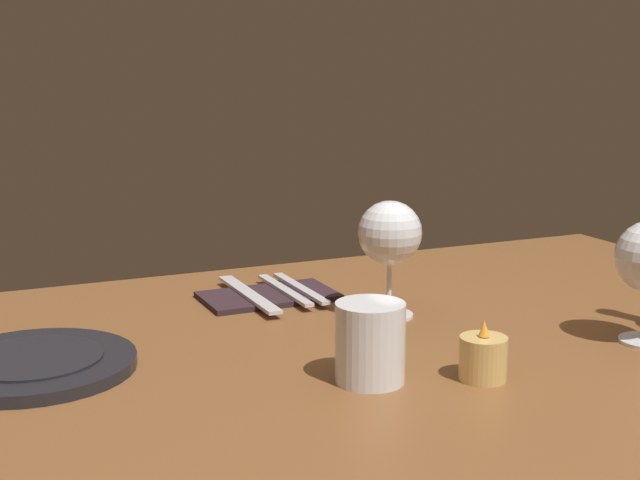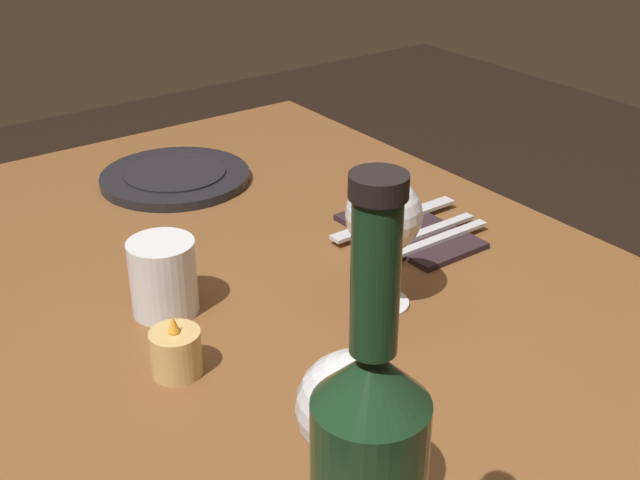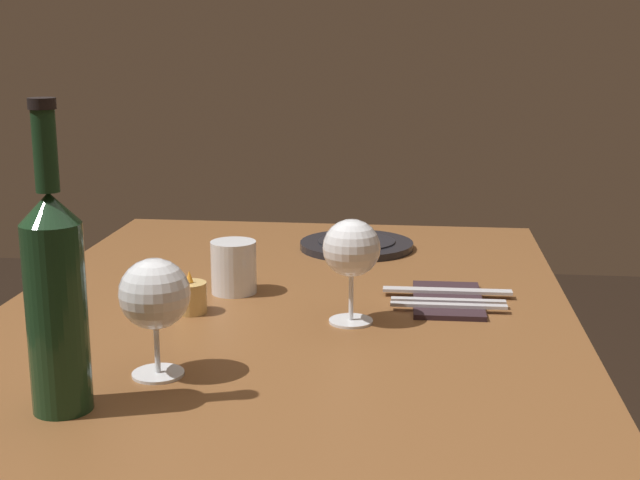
{
  "view_description": "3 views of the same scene",
  "coord_description": "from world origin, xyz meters",
  "px_view_note": "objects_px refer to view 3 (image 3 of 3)",
  "views": [
    {
      "loc": [
        0.51,
        0.9,
        1.09
      ],
      "look_at": [
        0.08,
        -0.07,
        0.86
      ],
      "focal_mm": 49.84,
      "sensor_mm": 36.0,
      "label": 1
    },
    {
      "loc": [
        -0.67,
        0.44,
        1.25
      ],
      "look_at": [
        -0.02,
        -0.04,
        0.83
      ],
      "focal_mm": 47.4,
      "sensor_mm": 36.0,
      "label": 2
    },
    {
      "loc": [
        -1.29,
        -0.2,
        1.16
      ],
      "look_at": [
        0.05,
        -0.05,
        0.84
      ],
      "focal_mm": 49.32,
      "sensor_mm": 36.0,
      "label": 3
    }
  ],
  "objects_px": {
    "wine_glass_right": "(155,296)",
    "wine_bottle": "(56,295)",
    "fork_inner": "(448,301)",
    "fork_outer": "(449,305)",
    "wine_glass_left": "(351,250)",
    "dinner_plate": "(357,245)",
    "table_knife": "(447,291)",
    "votive_candle": "(190,298)",
    "water_tumbler": "(234,270)",
    "folded_napkin": "(448,300)"
  },
  "relations": [
    {
      "from": "wine_glass_right",
      "to": "water_tumbler",
      "type": "xyz_separation_m",
      "value": [
        0.37,
        -0.02,
        -0.07
      ]
    },
    {
      "from": "wine_bottle",
      "to": "water_tumbler",
      "type": "height_order",
      "value": "wine_bottle"
    },
    {
      "from": "wine_glass_left",
      "to": "dinner_plate",
      "type": "relative_size",
      "value": 0.69
    },
    {
      "from": "wine_bottle",
      "to": "fork_outer",
      "type": "relative_size",
      "value": 1.97
    },
    {
      "from": "wine_bottle",
      "to": "fork_outer",
      "type": "height_order",
      "value": "wine_bottle"
    },
    {
      "from": "wine_bottle",
      "to": "fork_inner",
      "type": "bearing_deg",
      "value": -45.67
    },
    {
      "from": "wine_bottle",
      "to": "dinner_plate",
      "type": "relative_size",
      "value": 1.56
    },
    {
      "from": "dinner_plate",
      "to": "table_knife",
      "type": "relative_size",
      "value": 1.08
    },
    {
      "from": "fork_outer",
      "to": "dinner_plate",
      "type": "bearing_deg",
      "value": 23.55
    },
    {
      "from": "wine_glass_left",
      "to": "table_knife",
      "type": "relative_size",
      "value": 0.75
    },
    {
      "from": "water_tumbler",
      "to": "dinner_plate",
      "type": "distance_m",
      "value": 0.38
    },
    {
      "from": "fork_inner",
      "to": "table_knife",
      "type": "relative_size",
      "value": 0.86
    },
    {
      "from": "wine_glass_right",
      "to": "wine_bottle",
      "type": "height_order",
      "value": "wine_bottle"
    },
    {
      "from": "dinner_plate",
      "to": "fork_inner",
      "type": "relative_size",
      "value": 1.26
    },
    {
      "from": "wine_glass_left",
      "to": "wine_bottle",
      "type": "height_order",
      "value": "wine_bottle"
    },
    {
      "from": "water_tumbler",
      "to": "wine_bottle",
      "type": "bearing_deg",
      "value": 168.48
    },
    {
      "from": "folded_napkin",
      "to": "table_knife",
      "type": "relative_size",
      "value": 0.91
    },
    {
      "from": "fork_outer",
      "to": "folded_napkin",
      "type": "bearing_deg",
      "value": 0.0
    },
    {
      "from": "wine_glass_left",
      "to": "wine_bottle",
      "type": "relative_size",
      "value": 0.44
    },
    {
      "from": "wine_glass_left",
      "to": "fork_outer",
      "type": "height_order",
      "value": "wine_glass_left"
    },
    {
      "from": "wine_bottle",
      "to": "folded_napkin",
      "type": "distance_m",
      "value": 0.66
    },
    {
      "from": "fork_outer",
      "to": "fork_inner",
      "type": "bearing_deg",
      "value": 0.0
    },
    {
      "from": "votive_candle",
      "to": "fork_outer",
      "type": "xyz_separation_m",
      "value": [
        0.05,
        -0.4,
        -0.01
      ]
    },
    {
      "from": "fork_inner",
      "to": "wine_glass_left",
      "type": "bearing_deg",
      "value": 122.19
    },
    {
      "from": "wine_glass_left",
      "to": "fork_inner",
      "type": "bearing_deg",
      "value": -57.81
    },
    {
      "from": "fork_outer",
      "to": "table_knife",
      "type": "xyz_separation_m",
      "value": [
        0.08,
        0.0,
        0.0
      ]
    },
    {
      "from": "water_tumbler",
      "to": "votive_candle",
      "type": "height_order",
      "value": "water_tumbler"
    },
    {
      "from": "dinner_plate",
      "to": "fork_outer",
      "type": "xyz_separation_m",
      "value": [
        -0.39,
        -0.17,
        0.0
      ]
    },
    {
      "from": "wine_glass_left",
      "to": "dinner_plate",
      "type": "bearing_deg",
      "value": 3.11
    },
    {
      "from": "fork_outer",
      "to": "water_tumbler",
      "type": "bearing_deg",
      "value": 79.36
    },
    {
      "from": "table_knife",
      "to": "folded_napkin",
      "type": "bearing_deg",
      "value": 180.0
    },
    {
      "from": "wine_glass_right",
      "to": "wine_bottle",
      "type": "relative_size",
      "value": 0.43
    },
    {
      "from": "wine_glass_left",
      "to": "wine_bottle",
      "type": "xyz_separation_m",
      "value": [
        -0.35,
        0.3,
        0.03
      ]
    },
    {
      "from": "fork_inner",
      "to": "table_knife",
      "type": "height_order",
      "value": "same"
    },
    {
      "from": "fork_inner",
      "to": "fork_outer",
      "type": "height_order",
      "value": "same"
    },
    {
      "from": "folded_napkin",
      "to": "fork_outer",
      "type": "height_order",
      "value": "fork_outer"
    },
    {
      "from": "wine_glass_left",
      "to": "folded_napkin",
      "type": "height_order",
      "value": "wine_glass_left"
    },
    {
      "from": "dinner_plate",
      "to": "water_tumbler",
      "type": "bearing_deg",
      "value": 151.11
    },
    {
      "from": "water_tumbler",
      "to": "wine_glass_left",
      "type": "bearing_deg",
      "value": -122.96
    },
    {
      "from": "wine_glass_left",
      "to": "wine_bottle",
      "type": "bearing_deg",
      "value": 138.86
    },
    {
      "from": "table_knife",
      "to": "votive_candle",
      "type": "bearing_deg",
      "value": 107.85
    },
    {
      "from": "wine_glass_right",
      "to": "fork_inner",
      "type": "height_order",
      "value": "wine_glass_right"
    },
    {
      "from": "wine_bottle",
      "to": "folded_napkin",
      "type": "xyz_separation_m",
      "value": [
        0.47,
        -0.45,
        -0.13
      ]
    },
    {
      "from": "wine_glass_right",
      "to": "water_tumbler",
      "type": "height_order",
      "value": "wine_glass_right"
    },
    {
      "from": "wine_glass_left",
      "to": "dinner_plate",
      "type": "height_order",
      "value": "wine_glass_left"
    },
    {
      "from": "votive_candle",
      "to": "fork_inner",
      "type": "xyz_separation_m",
      "value": [
        0.07,
        -0.4,
        -0.01
      ]
    },
    {
      "from": "dinner_plate",
      "to": "fork_outer",
      "type": "distance_m",
      "value": 0.43
    },
    {
      "from": "wine_glass_right",
      "to": "fork_outer",
      "type": "bearing_deg",
      "value": -50.89
    },
    {
      "from": "wine_bottle",
      "to": "table_knife",
      "type": "height_order",
      "value": "wine_bottle"
    },
    {
      "from": "wine_glass_left",
      "to": "votive_candle",
      "type": "height_order",
      "value": "wine_glass_left"
    }
  ]
}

